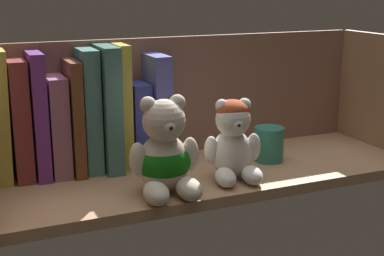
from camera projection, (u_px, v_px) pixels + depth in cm
name	position (u px, v px, depth cm)	size (l,w,h in cm)	color
shelf_board	(211.00, 175.00, 106.33)	(80.13, 26.39, 2.00)	#A87F5B
shelf_back_panel	(183.00, 100.00, 115.44)	(82.53, 1.20, 26.41)	#845C4C
shelf_side_panel_right	(382.00, 96.00, 118.95)	(1.60, 28.79, 26.41)	#A87F5B
book_1	(19.00, 119.00, 99.83)	(3.17, 10.35, 21.99)	maroon
book_2	(37.00, 115.00, 100.90)	(2.45, 11.84, 23.20)	#672C83
book_3	(56.00, 125.00, 102.75)	(3.38, 11.55, 18.69)	#8C5670
book_4	(72.00, 116.00, 103.59)	(2.05, 12.83, 21.45)	brown
book_5	(87.00, 110.00, 104.48)	(3.06, 10.94, 23.33)	#498079
book_6	(105.00, 107.00, 105.76)	(3.15, 14.33, 23.84)	#416F69
book_7	(121.00, 105.00, 106.94)	(2.19, 9.20, 23.86)	gold
book_8	(137.00, 123.00, 109.15)	(3.46, 9.47, 16.28)	#30348F
book_9	(155.00, 108.00, 109.92)	(3.33, 12.31, 21.64)	#4C50A1
teddy_bear_larger	(165.00, 156.00, 93.20)	(12.38, 12.95, 16.93)	beige
teddy_bear_smaller	(233.00, 141.00, 100.11)	(11.01, 11.41, 14.85)	white
pillar_candle	(269.00, 144.00, 111.11)	(5.98, 5.98, 6.94)	#2D7A66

